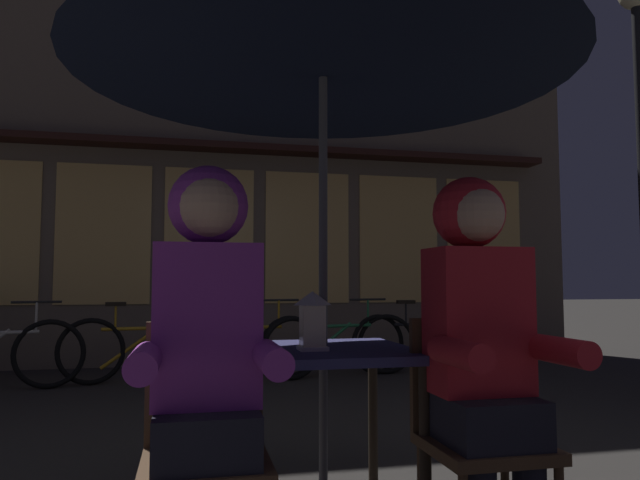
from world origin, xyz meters
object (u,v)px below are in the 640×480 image
at_px(patio_umbrella, 323,34).
at_px(bicycle_fourth, 336,344).
at_px(person_left_hooded, 207,332).
at_px(chair_right, 475,425).
at_px(bicycle_second, 144,348).
at_px(lantern, 312,319).
at_px(cafe_table, 323,373).
at_px(chair_left, 205,441).
at_px(bicycle_fifth, 431,342).
at_px(bicycle_third, 242,347).
at_px(person_right_hooded, 481,327).

xyz_separation_m(patio_umbrella, bicycle_fourth, (1.02, 3.81, -1.71)).
bearing_deg(person_left_hooded, chair_right, 3.39).
bearing_deg(person_left_hooded, bicycle_second, 96.45).
bearing_deg(bicycle_fourth, lantern, -105.55).
xyz_separation_m(cafe_table, bicycle_fourth, (1.02, 3.81, -0.29)).
distance_m(chair_left, bicycle_fifth, 4.96).
xyz_separation_m(patio_umbrella, bicycle_fifth, (2.13, 3.85, -1.71)).
xyz_separation_m(patio_umbrella, person_left_hooded, (-0.48, -0.43, -1.21)).
bearing_deg(person_left_hooded, bicycle_third, 83.34).
bearing_deg(person_left_hooded, chair_left, 90.00).
distance_m(chair_left, bicycle_fourth, 4.44).
xyz_separation_m(lantern, chair_left, (-0.42, -0.29, -0.37)).
relative_size(patio_umbrella, bicycle_fifth, 1.38).
relative_size(lantern, chair_right, 0.27).
xyz_separation_m(patio_umbrella, chair_left, (-0.48, -0.37, -1.57)).
bearing_deg(cafe_table, person_right_hooded, -41.57).
bearing_deg(cafe_table, bicycle_second, 103.93).
xyz_separation_m(lantern, chair_right, (0.54, -0.29, -0.37)).
bearing_deg(bicycle_third, bicycle_fifth, 1.56).
bearing_deg(bicycle_fourth, chair_left, -109.75).
distance_m(cafe_table, bicycle_fifth, 4.41).
bearing_deg(lantern, person_left_hooded, -140.56).
xyz_separation_m(chair_left, bicycle_second, (-0.49, 4.28, -0.14)).
bearing_deg(bicycle_fifth, cafe_table, -118.91).
height_order(cafe_table, bicycle_fifth, bicycle_fifth).
height_order(person_left_hooded, bicycle_fourth, person_left_hooded).
relative_size(chair_left, bicycle_third, 0.52).
height_order(bicycle_second, bicycle_third, same).
height_order(patio_umbrella, chair_right, patio_umbrella).
bearing_deg(bicycle_second, bicycle_fourth, -2.93).
height_order(chair_left, bicycle_second, chair_left).
height_order(chair_right, bicycle_fifth, chair_right).
xyz_separation_m(person_left_hooded, bicycle_fifth, (2.61, 4.28, -0.50)).
bearing_deg(cafe_table, bicycle_third, 89.81).
xyz_separation_m(chair_right, person_right_hooded, (0.00, -0.06, 0.36)).
relative_size(chair_left, person_left_hooded, 0.62).
bearing_deg(chair_right, bicycle_fourth, 82.63).
bearing_deg(cafe_table, patio_umbrella, 0.00).
bearing_deg(lantern, patio_umbrella, 52.85).
height_order(person_left_hooded, person_right_hooded, same).
distance_m(bicycle_second, bicycle_fifth, 3.10).
xyz_separation_m(cafe_table, chair_left, (-0.48, -0.37, -0.15)).
bearing_deg(lantern, bicycle_third, 88.89).
distance_m(lantern, bicycle_fifth, 4.53).
relative_size(person_right_hooded, bicycle_fourth, 0.84).
bearing_deg(chair_right, person_left_hooded, -176.61).
relative_size(chair_left, chair_right, 1.00).
xyz_separation_m(person_left_hooded, bicycle_third, (0.49, 4.22, -0.50)).
bearing_deg(bicycle_fourth, bicycle_fifth, 2.10).
height_order(lantern, chair_right, lantern).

